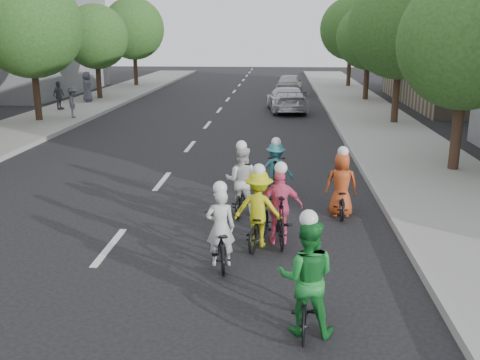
# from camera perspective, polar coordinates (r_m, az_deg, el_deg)

# --- Properties ---
(ground) EXTENTS (120.00, 120.00, 0.00)m
(ground) POSITION_cam_1_polar(r_m,az_deg,el_deg) (11.29, -13.74, -6.95)
(ground) COLOR black
(ground) RESTS_ON ground
(curb_left) EXTENTS (0.18, 80.00, 0.18)m
(curb_left) POSITION_cam_1_polar(r_m,az_deg,el_deg) (22.42, -20.82, 3.82)
(curb_left) COLOR #999993
(curb_left) RESTS_ON ground
(sidewalk_right) EXTENTS (4.00, 80.00, 0.15)m
(sidewalk_right) POSITION_cam_1_polar(r_m,az_deg,el_deg) (20.84, 16.93, 3.30)
(sidewalk_right) COLOR gray
(sidewalk_right) RESTS_ON ground
(curb_right) EXTENTS (0.18, 80.00, 0.18)m
(curb_right) POSITION_cam_1_polar(r_m,az_deg,el_deg) (20.50, 11.60, 3.51)
(curb_right) COLOR #999993
(curb_right) RESTS_ON ground
(bldg_sw) EXTENTS (10.00, 14.00, 8.00)m
(bldg_sw) POSITION_cam_1_polar(r_m,az_deg,el_deg) (42.58, -23.58, 13.91)
(bldg_sw) COLOR slate
(bldg_sw) RESTS_ON ground
(tree_l_3) EXTENTS (4.80, 4.80, 6.93)m
(tree_l_3) POSITION_cam_1_polar(r_m,az_deg,el_deg) (27.48, -21.49, 15.04)
(tree_l_3) COLOR black
(tree_l_3) RESTS_ON ground
(tree_l_4) EXTENTS (4.00, 4.00, 5.97)m
(tree_l_4) POSITION_cam_1_polar(r_m,az_deg,el_deg) (35.84, -15.13, 14.52)
(tree_l_4) COLOR black
(tree_l_4) RESTS_ON ground
(tree_l_5) EXTENTS (4.80, 4.80, 6.93)m
(tree_l_5) POSITION_cam_1_polar(r_m,az_deg,el_deg) (44.45, -11.29, 15.54)
(tree_l_5) COLOR black
(tree_l_5) RESTS_ON ground
(tree_r_0) EXTENTS (4.00, 4.00, 5.97)m
(tree_r_0) POSITION_cam_1_polar(r_m,az_deg,el_deg) (17.37, 23.02, 13.43)
(tree_r_0) COLOR black
(tree_r_0) RESTS_ON ground
(tree_r_1) EXTENTS (4.80, 4.80, 6.93)m
(tree_r_1) POSITION_cam_1_polar(r_m,az_deg,el_deg) (26.07, 16.83, 15.47)
(tree_r_1) COLOR black
(tree_r_1) RESTS_ON ground
(tree_r_2) EXTENTS (4.00, 4.00, 5.97)m
(tree_r_2) POSITION_cam_1_polar(r_m,az_deg,el_deg) (34.92, 13.59, 14.61)
(tree_r_2) COLOR black
(tree_r_2) RESTS_ON ground
(tree_r_3) EXTENTS (4.80, 4.80, 6.93)m
(tree_r_3) POSITION_cam_1_polar(r_m,az_deg,el_deg) (43.84, 11.76, 15.52)
(tree_r_3) COLOR black
(tree_r_3) RESTS_ON ground
(cyclist_0) EXTENTS (0.96, 1.81, 1.74)m
(cyclist_0) POSITION_cam_1_polar(r_m,az_deg,el_deg) (11.04, 4.28, -3.50)
(cyclist_0) COLOR black
(cyclist_0) RESTS_ON ground
(cyclist_1) EXTENTS (0.76, 1.62, 1.69)m
(cyclist_1) POSITION_cam_1_polar(r_m,az_deg,el_deg) (12.91, 10.69, -1.18)
(cyclist_1) COLOR black
(cyclist_1) RESTS_ON ground
(cyclist_2) EXTENTS (1.11, 1.73, 1.72)m
(cyclist_2) POSITION_cam_1_polar(r_m,az_deg,el_deg) (10.89, 2.00, -3.79)
(cyclist_2) COLOR black
(cyclist_2) RESTS_ON ground
(cyclist_3) EXTENTS (0.86, 1.71, 1.79)m
(cyclist_3) POSITION_cam_1_polar(r_m,az_deg,el_deg) (12.83, 0.17, -0.77)
(cyclist_3) COLOR black
(cyclist_3) RESTS_ON ground
(cyclist_4) EXTENTS (0.89, 1.56, 1.87)m
(cyclist_4) POSITION_cam_1_polar(r_m,az_deg,el_deg) (7.87, 7.07, -11.09)
(cyclist_4) COLOR black
(cyclist_4) RESTS_ON ground
(cyclist_5) EXTENTS (0.83, 1.76, 1.63)m
(cyclist_5) POSITION_cam_1_polar(r_m,az_deg,el_deg) (10.06, -2.04, -6.06)
(cyclist_5) COLOR black
(cyclist_5) RESTS_ON ground
(cyclist_6) EXTENTS (0.96, 1.69, 1.59)m
(cyclist_6) POSITION_cam_1_polar(r_m,az_deg,el_deg) (14.25, 3.82, 0.77)
(cyclist_6) COLOR black
(cyclist_6) RESTS_ON ground
(follow_car_lead) EXTENTS (2.49, 4.95, 1.38)m
(follow_car_lead) POSITION_cam_1_polar(r_m,az_deg,el_deg) (29.91, 4.97, 8.61)
(follow_car_lead) COLOR silver
(follow_car_lead) RESTS_ON ground
(follow_car_trail) EXTENTS (2.03, 4.41, 1.46)m
(follow_car_trail) POSITION_cam_1_polar(r_m,az_deg,el_deg) (38.55, 5.29, 10.18)
(follow_car_trail) COLOR silver
(follow_car_trail) RESTS_ON ground
(spectator_0) EXTENTS (0.87, 1.12, 1.52)m
(spectator_0) POSITION_cam_1_polar(r_m,az_deg,el_deg) (27.82, -17.39, 7.92)
(spectator_0) COLOR #545663
(spectator_0) RESTS_ON sidewalk_left
(spectator_1) EXTENTS (0.56, 0.96, 1.54)m
(spectator_1) POSITION_cam_1_polar(r_m,az_deg,el_deg) (31.12, -18.77, 8.55)
(spectator_1) COLOR #4D4E5A
(spectator_1) RESTS_ON sidewalk_left
(spectator_2) EXTENTS (0.71, 0.97, 1.82)m
(spectator_2) POSITION_cam_1_polar(r_m,az_deg,el_deg) (34.18, -16.01, 9.55)
(spectator_2) COLOR #484954
(spectator_2) RESTS_ON sidewalk_left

